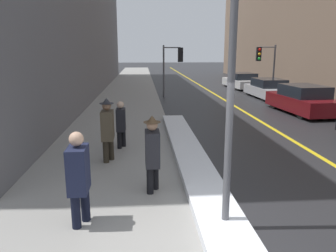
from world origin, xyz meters
TOP-DOWN VIEW (x-y plane):
  - sidewalk_slab at (-2.00, 15.00)m, footprint 4.00×80.00m
  - road_centre_stripe at (4.00, 15.00)m, footprint 0.16×80.00m
  - snow_bank_curb at (0.26, 4.62)m, footprint 0.86×10.36m
  - lamp_post at (0.31, 0.67)m, footprint 0.28×0.28m
  - traffic_light_near at (1.03, 16.93)m, footprint 1.31×0.41m
  - traffic_light_far at (6.99, 17.08)m, footprint 1.31×0.32m
  - pedestrian_nearside at (-2.15, 1.00)m, footprint 0.32×0.55m
  - pedestrian_in_fedora at (-0.86, 2.28)m, footprint 0.36×0.52m
  - pedestrian_with_shoulder_bag at (-2.00, 4.36)m, footprint 0.38×0.75m
  - pedestrian_in_glasses at (-1.73, 5.63)m, footprint 0.28×0.48m
  - parked_car_maroon at (6.65, 10.82)m, footprint 2.02×4.43m
  - parked_car_silver at (6.97, 16.05)m, footprint 1.83×4.34m
  - parked_car_white at (6.90, 21.50)m, footprint 2.19×4.35m

SIDE VIEW (x-z plane):
  - road_centre_stripe at x=4.00m, z-range 0.00..0.00m
  - sidewalk_slab at x=-2.00m, z-range 0.00..0.01m
  - snow_bank_curb at x=0.26m, z-range 0.00..0.18m
  - parked_car_silver at x=6.97m, z-range -0.04..1.19m
  - parked_car_white at x=6.90m, z-range -0.03..1.21m
  - parked_car_maroon at x=6.65m, z-range -0.04..1.32m
  - pedestrian_in_glasses at x=-1.73m, z-range 0.08..1.55m
  - pedestrian_in_fedora at x=-0.86m, z-range 0.08..1.76m
  - pedestrian_nearside at x=-2.15m, z-range 0.09..1.77m
  - pedestrian_with_shoulder_bag at x=-2.00m, z-range 0.08..1.84m
  - traffic_light_near at x=1.03m, z-range 0.72..4.03m
  - traffic_light_far at x=6.99m, z-range 0.73..4.08m
  - lamp_post at x=0.31m, z-range 0.50..5.96m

